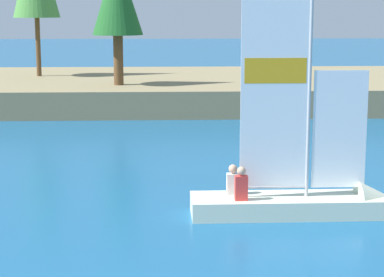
% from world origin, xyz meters
% --- Properties ---
extents(shore_bank, '(80.00, 12.76, 1.18)m').
position_xyz_m(shore_bank, '(0.00, 27.54, 0.59)').
color(shore_bank, '#897A56').
rests_on(shore_bank, ground).
extents(sailboat, '(4.89, 1.23, 6.19)m').
position_xyz_m(sailboat, '(4.72, 7.19, 0.46)').
color(sailboat, silver).
rests_on(sailboat, ground).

